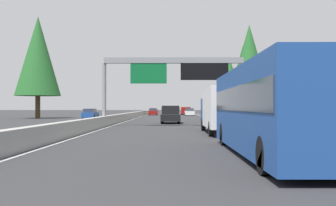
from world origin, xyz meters
name	(u,v)px	position (x,y,z in m)	size (l,w,h in m)	color
ground_plane	(135,118)	(60.00, 0.00, 0.00)	(320.00, 320.00, 0.00)	#2D2D30
median_barrier	(142,113)	(80.00, 0.30, 0.45)	(180.00, 0.56, 0.90)	#9E9B93
shoulder_stripe_right	(204,116)	(70.00, -11.52, 0.01)	(160.00, 0.16, 0.01)	silver
shoulder_stripe_median	(142,116)	(70.00, -0.25, 0.01)	(160.00, 0.16, 0.01)	silver
sign_gantry_overhead	(176,72)	(32.08, -6.04, 4.85)	(0.50, 12.68, 6.09)	gray
bus_distant_b	(270,107)	(10.47, -9.13, 1.72)	(11.50, 2.55, 3.10)	#1E4793
box_truck_far_right	(223,109)	(22.59, -9.04, 1.61)	(8.50, 2.40, 2.95)	white
sedan_mid_center	(189,112)	(76.42, -9.24, 0.68)	(4.40, 1.80, 1.47)	white
minivan_far_center	(186,110)	(85.73, -8.78, 0.95)	(5.00, 1.95, 1.69)	maroon
sedan_far_left	(185,111)	(92.96, -8.94, 0.68)	(4.40, 1.80, 1.47)	#AD931E
sedan_distant_a	(153,112)	(82.14, -1.80, 0.68)	(4.40, 1.80, 1.47)	maroon
pickup_mid_right	(171,114)	(39.71, -5.57, 0.91)	(5.60, 2.00, 1.86)	black
oncoming_near	(90,114)	(56.50, 6.42, 0.68)	(4.40, 1.80, 1.47)	#1E4793
conifer_right_near	(249,62)	(48.05, -15.60, 7.44)	(5.38, 5.38, 12.23)	#4C3823
conifer_right_mid	(243,75)	(54.41, -15.89, 6.36)	(4.60, 4.60, 10.46)	#4C3823
conifer_right_far	(229,79)	(86.44, -18.54, 7.92)	(5.73, 5.73, 13.02)	#4C3823
conifer_left_near	(38,56)	(57.66, 14.61, 9.45)	(6.84, 6.84, 15.54)	#4C3823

